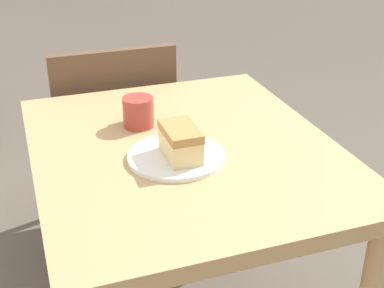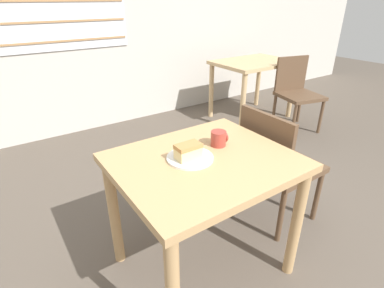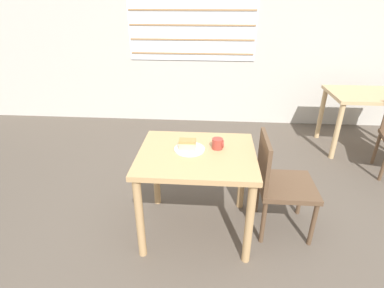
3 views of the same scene
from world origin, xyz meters
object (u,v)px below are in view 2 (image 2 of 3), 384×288
Objects in this scene: dining_table_far at (253,71)px; chair_far_corner at (296,91)px; coffee_mug at (219,138)px; dining_table_near at (204,179)px; cake_slice at (188,151)px; chair_near_window at (276,163)px; plate at (190,158)px.

chair_far_corner is at bearing -73.53° from dining_table_far.
coffee_mug is (-2.00, -1.01, 0.31)m from chair_far_corner.
cake_slice is at bearing 155.86° from dining_table_near.
chair_near_window and chair_far_corner have the same top height.
chair_near_window is at bearing 2.83° from cake_slice.
dining_table_near is at bearing -140.49° from dining_table_far.
dining_table_near is 0.19m from cake_slice.
chair_near_window is (-1.34, -1.57, -0.15)m from dining_table_far.
dining_table_near is at bearing -34.04° from plate.
chair_near_window is at bearing 2.35° from plate.
coffee_mug is at bearing -139.66° from chair_far_corner.
chair_far_corner is at bearing 25.23° from plate.
dining_table_near is 0.92× the size of dining_table_far.
cake_slice is at bearing -142.07° from dining_table_far.
chair_near_window is at bearing 6.03° from dining_table_near.
chair_far_corner reaches higher than dining_table_near.
chair_far_corner is at bearing 25.22° from cake_slice.
dining_table_far is 2.61m from plate.
chair_near_window is 0.58m from coffee_mug.
chair_far_corner is (0.17, -0.56, -0.15)m from dining_table_far.
plate is at bearing 92.35° from chair_near_window.
dining_table_near is 6.97× the size of cake_slice.
plate is 0.22m from coffee_mug.
chair_far_corner is at bearing 26.67° from coffee_mug.
dining_table_near is at bearing -24.14° from cake_slice.
chair_near_window reaches higher than cake_slice.
cake_slice is at bearing -141.10° from chair_far_corner.
dining_table_near is 9.77× the size of coffee_mug.
coffee_mug reaches higher than plate.
dining_table_far is 2.62m from cake_slice.
cake_slice is (-2.23, -1.05, 0.32)m from chair_far_corner.
chair_far_corner is (1.51, 1.02, 0.00)m from chair_near_window.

